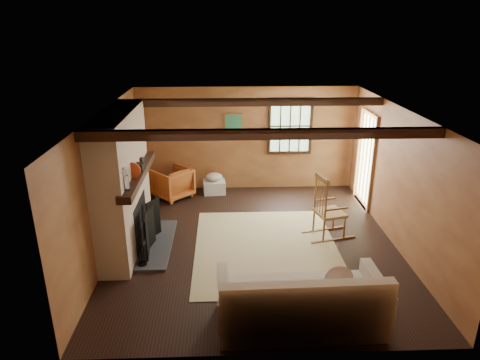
{
  "coord_description": "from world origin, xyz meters",
  "views": [
    {
      "loc": [
        -0.52,
        -6.82,
        3.78
      ],
      "look_at": [
        -0.24,
        0.4,
        1.07
      ],
      "focal_mm": 32.0,
      "sensor_mm": 36.0,
      "label": 1
    }
  ],
  "objects_px": {
    "armchair": "(172,183)",
    "laundry_basket": "(214,187)",
    "rocking_chair": "(328,211)",
    "fireplace": "(124,188)",
    "sofa": "(301,305)"
  },
  "relations": [
    {
      "from": "sofa",
      "to": "armchair",
      "type": "xyz_separation_m",
      "value": [
        -2.14,
        4.45,
        0.03
      ]
    },
    {
      "from": "rocking_chair",
      "to": "armchair",
      "type": "height_order",
      "value": "rocking_chair"
    },
    {
      "from": "fireplace",
      "to": "sofa",
      "type": "height_order",
      "value": "fireplace"
    },
    {
      "from": "rocking_chair",
      "to": "armchair",
      "type": "xyz_separation_m",
      "value": [
        -3.05,
        1.99,
        -0.17
      ]
    },
    {
      "from": "laundry_basket",
      "to": "sofa",
      "type": "bearing_deg",
      "value": -75.42
    },
    {
      "from": "rocking_chair",
      "to": "laundry_basket",
      "type": "bearing_deg",
      "value": 29.72
    },
    {
      "from": "sofa",
      "to": "laundry_basket",
      "type": "bearing_deg",
      "value": 103.16
    },
    {
      "from": "rocking_chair",
      "to": "fireplace",
      "type": "bearing_deg",
      "value": 79.4
    },
    {
      "from": "laundry_basket",
      "to": "armchair",
      "type": "distance_m",
      "value": 0.98
    },
    {
      "from": "fireplace",
      "to": "rocking_chair",
      "type": "xyz_separation_m",
      "value": [
        3.58,
        0.23,
        -0.59
      ]
    },
    {
      "from": "sofa",
      "to": "armchair",
      "type": "bearing_deg",
      "value": 114.32
    },
    {
      "from": "rocking_chair",
      "to": "sofa",
      "type": "xyz_separation_m",
      "value": [
        -0.91,
        -2.46,
        -0.2
      ]
    },
    {
      "from": "armchair",
      "to": "fireplace",
      "type": "bearing_deg",
      "value": 32.93
    },
    {
      "from": "rocking_chair",
      "to": "laundry_basket",
      "type": "relative_size",
      "value": 2.43
    },
    {
      "from": "armchair",
      "to": "laundry_basket",
      "type": "bearing_deg",
      "value": 148.85
    }
  ]
}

